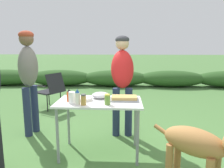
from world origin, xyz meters
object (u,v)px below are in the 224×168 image
paper_cup_stack (72,98)px  relish_jar (107,99)px  mayo_bottle (77,97)px  camp_chair_green_behind_table (51,89)px  mixing_bowl (100,95)px  spice_jar (83,100)px  dog (200,145)px  standing_person_in_gray_fleece (29,71)px  hot_sauce_bottle (69,96)px  plate_stack (84,99)px  folding_table (99,107)px  standing_person_in_dark_puffer (122,73)px  food_tray (124,98)px

paper_cup_stack → relish_jar: bearing=-3.0°
mayo_bottle → camp_chair_green_behind_table: (-1.11, 2.26, -0.37)m
mixing_bowl → spice_jar: 0.40m
relish_jar → dog: 1.13m
relish_jar → standing_person_in_gray_fleece: (-1.32, 0.79, 0.24)m
mixing_bowl → hot_sauce_bottle: hot_sauce_bottle is taller
plate_stack → relish_jar: 0.37m
folding_table → paper_cup_stack: 0.39m
relish_jar → mayo_bottle: (-0.36, -0.04, 0.03)m
spice_jar → standing_person_in_gray_fleece: bearing=141.3°
relish_jar → dog: (0.98, -0.44, -0.35)m
folding_table → standing_person_in_gray_fleece: standing_person_in_gray_fleece is taller
relish_jar → spice_jar: spice_jar is taller
mixing_bowl → camp_chair_green_behind_table: (-1.35, 1.90, -0.31)m
mayo_bottle → dog: size_ratio=0.23×
plate_stack → camp_chair_green_behind_table: camp_chair_green_behind_table is taller
standing_person_in_gray_fleece → dog: bearing=-106.1°
spice_jar → camp_chair_green_behind_table: size_ratio=0.16×
spice_jar → standing_person_in_dark_puffer: (0.46, 0.95, 0.20)m
mayo_bottle → hot_sauce_bottle: size_ratio=1.20×
folding_table → food_tray: bearing=8.8°
paper_cup_stack → dog: (1.43, -0.46, -0.37)m
food_tray → paper_cup_stack: (-0.65, -0.20, 0.05)m
paper_cup_stack → spice_jar: 0.17m
plate_stack → mayo_bottle: bearing=-100.6°
camp_chair_green_behind_table → folding_table: bearing=-117.1°
mayo_bottle → spice_jar: bearing=3.2°
dog → camp_chair_green_behind_table: (-2.45, 2.67, 0.02)m
mayo_bottle → standing_person_in_gray_fleece: bearing=139.1°
standing_person_in_gray_fleece → spice_jar: bearing=-116.6°
folding_table → mayo_bottle: 0.36m
paper_cup_stack → hot_sauce_bottle: hot_sauce_bottle is taller
plate_stack → relish_jar: (0.32, -0.19, 0.04)m
folding_table → mayo_bottle: bearing=-139.0°
mixing_bowl → plate_stack: bearing=-144.1°
food_tray → relish_jar: size_ratio=2.82×
hot_sauce_bottle → plate_stack: bearing=20.3°
plate_stack → standing_person_in_gray_fleece: 1.20m
standing_person_in_gray_fleece → mixing_bowl: bearing=-99.0°
food_tray → standing_person_in_dark_puffer: standing_person_in_dark_puffer is taller
mayo_bottle → dog: (1.34, -0.40, -0.38)m
standing_person_in_dark_puffer → standing_person_in_gray_fleece: size_ratio=0.96×
standing_person_in_dark_puffer → relish_jar: bearing=-103.5°
mixing_bowl → relish_jar: bearing=-69.8°
paper_cup_stack → mayo_bottle: (0.08, -0.06, 0.02)m
camp_chair_green_behind_table → mayo_bottle: bearing=-124.4°
spice_jar → mixing_bowl: bearing=65.4°
paper_cup_stack → camp_chair_green_behind_table: size_ratio=0.18×
food_tray → dog: bearing=-40.5°
standing_person_in_dark_puffer → dog: bearing=-61.9°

